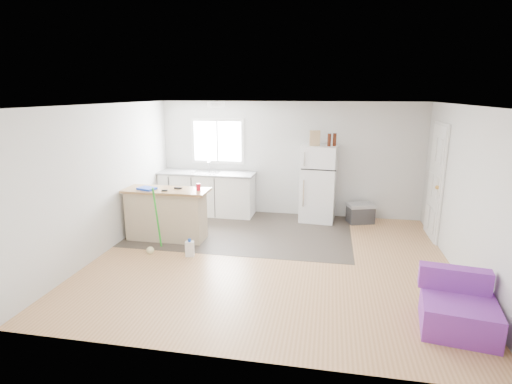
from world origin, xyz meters
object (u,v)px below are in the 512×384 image
mop (153,239)px  bottle_left (329,140)px  bottle_right (335,140)px  peninsula (166,214)px  cardboard_box (315,138)px  purple_seat (458,310)px  blue_tray (147,188)px  cooler (360,213)px  kitchen_cabinets (207,193)px  cleaner_jug (190,249)px  red_cup (198,187)px  refrigerator (318,183)px

mop → bottle_left: 3.80m
bottle_left → bottle_right: 0.12m
peninsula → cardboard_box: (2.52, 1.51, 1.24)m
purple_seat → blue_tray: bearing=165.0°
bottle_left → bottle_right: (0.10, 0.06, 0.00)m
cooler → bottle_left: 1.63m
cooler → blue_tray: 4.20m
kitchen_cabinets → blue_tray: bearing=-107.5°
blue_tray → bottle_left: 3.55m
peninsula → cleaner_jug: 1.02m
red_cup → cooler: bearing=28.2°
refrigerator → cleaner_jug: 3.08m
peninsula → cleaner_jug: peninsula is taller
kitchen_cabinets → red_cup: kitchen_cabinets is taller
cooler → bottle_right: bearing=164.2°
peninsula → cleaner_jug: size_ratio=5.03×
mop → cooler: bearing=24.8°
cleaner_jug → refrigerator: bearing=40.7°
refrigerator → kitchen_cabinets: bearing=-175.5°
mop → cardboard_box: 3.63m
kitchen_cabinets → mop: size_ratio=1.83×
purple_seat → cardboard_box: 4.27m
cooler → cardboard_box: bearing=165.6°
red_cup → bottle_right: 2.85m
blue_tray → cardboard_box: cardboard_box is taller
kitchen_cabinets → refrigerator: 2.38m
peninsula → refrigerator: bearing=31.3°
cooler → blue_tray: blue_tray is taller
kitchen_cabinets → blue_tray: 1.84m
purple_seat → blue_tray: (-4.60, 2.01, 0.71)m
kitchen_cabinets → cardboard_box: bearing=-1.6°
cooler → red_cup: 3.37m
refrigerator → cardboard_box: cardboard_box is taller
peninsula → red_cup: size_ratio=12.49×
kitchen_cabinets → purple_seat: (4.04, -3.70, -0.24)m
refrigerator → cardboard_box: 0.94m
kitchen_cabinets → bottle_left: size_ratio=8.29×
cardboard_box → bottle_right: 0.39m
bottle_left → cleaner_jug: bearing=-134.3°
kitchen_cabinets → cooler: kitchen_cabinets is taller
mop → cardboard_box: cardboard_box is taller
kitchen_cabinets → peninsula: 1.63m
blue_tray → bottle_right: size_ratio=1.20×
purple_seat → blue_tray: size_ratio=2.89×
refrigerator → mop: refrigerator is taller
red_cup → blue_tray: red_cup is taller
cooler → mop: size_ratio=0.53×
peninsula → refrigerator: size_ratio=0.97×
refrigerator → blue_tray: size_ratio=5.18×
cleaner_jug → blue_tray: 1.41m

